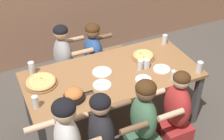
{
  "coord_description": "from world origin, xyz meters",
  "views": [
    {
      "loc": [
        -1.21,
        -2.62,
        2.92
      ],
      "look_at": [
        0.0,
        0.0,
        0.84
      ],
      "focal_mm": 50.0,
      "sensor_mm": 36.0,
      "label": 1
    }
  ],
  "objects_px": {
    "skillet_bowl": "(74,95)",
    "drinking_glass_d": "(147,64)",
    "drinking_glass_a": "(32,69)",
    "drinking_glass_c": "(140,65)",
    "drinking_glass_b": "(35,102)",
    "empty_plate_a": "(102,72)",
    "drinking_glass_f": "(165,40)",
    "diner_near_center": "(142,129)",
    "diner_far_midleft": "(65,68)",
    "pizza_board_second": "(143,56)",
    "empty_plate_d": "(143,79)",
    "cocktail_glass_blue": "(174,75)",
    "diner_near_midright": "(175,119)",
    "empty_plate_b": "(102,85)",
    "drinking_glass_e": "(200,67)",
    "diner_far_center": "(94,62)",
    "empty_plate_c": "(162,69)",
    "pizza_board_main": "(41,82)"
  },
  "relations": [
    {
      "from": "empty_plate_c",
      "to": "drinking_glass_f",
      "type": "bearing_deg",
      "value": 54.8
    },
    {
      "from": "empty_plate_a",
      "to": "drinking_glass_d",
      "type": "distance_m",
      "value": 0.53
    },
    {
      "from": "diner_near_center",
      "to": "diner_far_midleft",
      "type": "bearing_deg",
      "value": 15.57
    },
    {
      "from": "skillet_bowl",
      "to": "drinking_glass_d",
      "type": "height_order",
      "value": "skillet_bowl"
    },
    {
      "from": "skillet_bowl",
      "to": "drinking_glass_f",
      "type": "height_order",
      "value": "skillet_bowl"
    },
    {
      "from": "drinking_glass_a",
      "to": "pizza_board_main",
      "type": "bearing_deg",
      "value": -80.9
    },
    {
      "from": "empty_plate_a",
      "to": "diner_far_midleft",
      "type": "xyz_separation_m",
      "value": [
        -0.27,
        0.63,
        -0.27
      ]
    },
    {
      "from": "skillet_bowl",
      "to": "empty_plate_b",
      "type": "distance_m",
      "value": 0.37
    },
    {
      "from": "drinking_glass_a",
      "to": "drinking_glass_c",
      "type": "relative_size",
      "value": 1.17
    },
    {
      "from": "pizza_board_main",
      "to": "drinking_glass_c",
      "type": "xyz_separation_m",
      "value": [
        1.12,
        -0.21,
        0.03
      ]
    },
    {
      "from": "pizza_board_second",
      "to": "empty_plate_c",
      "type": "bearing_deg",
      "value": -76.3
    },
    {
      "from": "drinking_glass_b",
      "to": "drinking_glass_f",
      "type": "height_order",
      "value": "drinking_glass_b"
    },
    {
      "from": "skillet_bowl",
      "to": "diner_far_midleft",
      "type": "distance_m",
      "value": 1.01
    },
    {
      "from": "skillet_bowl",
      "to": "drinking_glass_e",
      "type": "xyz_separation_m",
      "value": [
        1.47,
        -0.15,
        0.01
      ]
    },
    {
      "from": "diner_near_center",
      "to": "diner_far_midleft",
      "type": "distance_m",
      "value": 1.46
    },
    {
      "from": "drinking_glass_b",
      "to": "drinking_glass_f",
      "type": "distance_m",
      "value": 1.91
    },
    {
      "from": "drinking_glass_d",
      "to": "drinking_glass_e",
      "type": "bearing_deg",
      "value": -32.82
    },
    {
      "from": "drinking_glass_b",
      "to": "drinking_glass_c",
      "type": "relative_size",
      "value": 1.12
    },
    {
      "from": "cocktail_glass_blue",
      "to": "diner_far_center",
      "type": "xyz_separation_m",
      "value": [
        -0.54,
        1.08,
        -0.34
      ]
    },
    {
      "from": "diner_near_midright",
      "to": "cocktail_glass_blue",
      "type": "bearing_deg",
      "value": -26.31
    },
    {
      "from": "pizza_board_main",
      "to": "pizza_board_second",
      "type": "bearing_deg",
      "value": -0.17
    },
    {
      "from": "pizza_board_main",
      "to": "drinking_glass_c",
      "type": "distance_m",
      "value": 1.14
    },
    {
      "from": "empty_plate_a",
      "to": "drinking_glass_a",
      "type": "xyz_separation_m",
      "value": [
        -0.73,
        0.32,
        0.06
      ]
    },
    {
      "from": "empty_plate_a",
      "to": "drinking_glass_b",
      "type": "xyz_separation_m",
      "value": [
        -0.83,
        -0.27,
        0.07
      ]
    },
    {
      "from": "pizza_board_second",
      "to": "empty_plate_c",
      "type": "distance_m",
      "value": 0.32
    },
    {
      "from": "empty_plate_d",
      "to": "diner_near_midright",
      "type": "xyz_separation_m",
      "value": [
        0.16,
        -0.45,
        -0.28
      ]
    },
    {
      "from": "empty_plate_a",
      "to": "diner_far_center",
      "type": "xyz_separation_m",
      "value": [
        0.14,
        0.63,
        -0.3
      ]
    },
    {
      "from": "drinking_glass_b",
      "to": "diner_near_center",
      "type": "xyz_separation_m",
      "value": [
        0.95,
        -0.5,
        -0.32
      ]
    },
    {
      "from": "pizza_board_second",
      "to": "diner_far_center",
      "type": "height_order",
      "value": "diner_far_center"
    },
    {
      "from": "drinking_glass_a",
      "to": "diner_far_midleft",
      "type": "xyz_separation_m",
      "value": [
        0.46,
        0.31,
        -0.33
      ]
    },
    {
      "from": "empty_plate_b",
      "to": "drinking_glass_e",
      "type": "bearing_deg",
      "value": -11.91
    },
    {
      "from": "skillet_bowl",
      "to": "drinking_glass_a",
      "type": "bearing_deg",
      "value": 114.62
    },
    {
      "from": "drinking_glass_b",
      "to": "drinking_glass_f",
      "type": "xyz_separation_m",
      "value": [
        1.84,
        0.53,
        -0.02
      ]
    },
    {
      "from": "drinking_glass_a",
      "to": "diner_near_center",
      "type": "bearing_deg",
      "value": -51.93
    },
    {
      "from": "pizza_board_second",
      "to": "diner_near_midright",
      "type": "relative_size",
      "value": 0.26
    },
    {
      "from": "drinking_glass_d",
      "to": "drinking_glass_e",
      "type": "relative_size",
      "value": 0.83
    },
    {
      "from": "drinking_glass_f",
      "to": "diner_far_midleft",
      "type": "distance_m",
      "value": 1.37
    },
    {
      "from": "pizza_board_second",
      "to": "empty_plate_a",
      "type": "distance_m",
      "value": 0.59
    },
    {
      "from": "diner_far_midleft",
      "to": "diner_near_midright",
      "type": "bearing_deg",
      "value": 29.53
    },
    {
      "from": "drinking_glass_a",
      "to": "drinking_glass_b",
      "type": "relative_size",
      "value": 1.04
    },
    {
      "from": "cocktail_glass_blue",
      "to": "diner_near_midright",
      "type": "height_order",
      "value": "diner_near_midright"
    },
    {
      "from": "skillet_bowl",
      "to": "drinking_glass_c",
      "type": "distance_m",
      "value": 0.89
    },
    {
      "from": "drinking_glass_d",
      "to": "diner_near_center",
      "type": "relative_size",
      "value": 0.1
    },
    {
      "from": "drinking_glass_a",
      "to": "diner_far_midleft",
      "type": "distance_m",
      "value": 0.65
    },
    {
      "from": "empty_plate_d",
      "to": "diner_far_midleft",
      "type": "xyz_separation_m",
      "value": [
        -0.64,
        0.96,
        -0.27
      ]
    },
    {
      "from": "empty_plate_a",
      "to": "drinking_glass_c",
      "type": "relative_size",
      "value": 1.75
    },
    {
      "from": "drinking_glass_a",
      "to": "pizza_board_second",
      "type": "bearing_deg",
      "value": -10.73
    },
    {
      "from": "drinking_glass_a",
      "to": "drinking_glass_f",
      "type": "bearing_deg",
      "value": -2.16
    },
    {
      "from": "drinking_glass_e",
      "to": "empty_plate_c",
      "type": "bearing_deg",
      "value": 149.14
    },
    {
      "from": "empty_plate_b",
      "to": "drinking_glass_b",
      "type": "xyz_separation_m",
      "value": [
        -0.74,
        -0.05,
        0.07
      ]
    }
  ]
}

